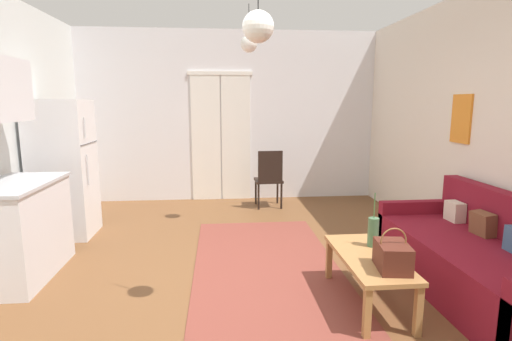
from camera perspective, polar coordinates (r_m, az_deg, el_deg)
The scene contains 12 objects.
ground_plane at distance 3.63m, azimuth -2.00°, elevation -18.03°, with size 5.52×7.52×0.10m, color brown.
wall_back at distance 6.72m, azimuth -3.88°, elevation 7.71°, with size 5.12×0.13×2.82m.
area_rug at distance 4.11m, azimuth 1.50°, elevation -13.70°, with size 1.45×2.93×0.01m, color brown.
couch at distance 4.00m, azimuth 29.86°, elevation -11.47°, with size 0.87×2.01×0.86m.
coffee_table at distance 3.42m, azimuth 15.96°, elevation -12.62°, with size 0.45×1.05×0.42m.
bamboo_vase at distance 3.57m, azimuth 16.59°, elevation -8.52°, with size 0.09×0.09×0.47m.
handbag at distance 3.16m, azimuth 19.16°, elevation -11.60°, with size 0.26×0.35×0.32m.
refrigerator at distance 5.37m, azimuth -26.11°, elevation 0.19°, with size 0.68×0.63×1.68m.
kitchen_counter at distance 4.30m, azimuth -31.82°, elevation -3.36°, with size 0.61×1.11×2.05m.
accent_chair at distance 6.17m, azimuth 1.92°, elevation -0.88°, with size 0.43×0.41×0.92m.
pendant_lamp_near at distance 2.78m, azimuth 0.31°, elevation 20.12°, with size 0.21×0.21×0.79m.
pendant_lamp_far at distance 5.07m, azimuth -1.03°, elevation 17.87°, with size 0.21×0.21×0.57m.
Camera 1 is at (-0.18, -3.20, 1.65)m, focal length 27.63 mm.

